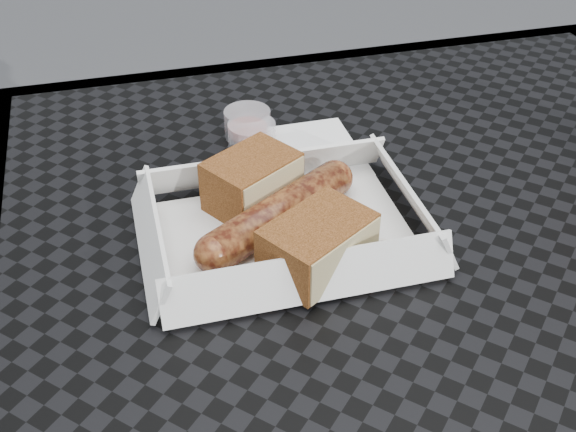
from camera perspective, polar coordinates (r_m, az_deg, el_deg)
The scene contains 9 objects.
patio_table at distance 0.71m, azimuth 10.59°, elevation -6.42°, with size 0.80×0.80×0.74m.
food_tray at distance 0.64m, azimuth -0.23°, elevation -1.47°, with size 0.22×0.15×0.00m, color white.
bratwurst at distance 0.64m, azimuth -0.75°, elevation 0.21°, with size 0.16×0.12×0.03m.
bread_near at distance 0.66m, azimuth -2.85°, elevation 2.73°, with size 0.08×0.06×0.05m, color brown.
bread_far at distance 0.59m, azimuth 2.36°, elevation -2.27°, with size 0.09×0.06×0.05m, color brown.
veg_garnish at distance 0.62m, azimuth 7.28°, elevation -3.20°, with size 0.03×0.03×0.00m.
napkin at distance 0.76m, azimuth 1.08°, elevation 4.99°, with size 0.12×0.12×0.00m, color white.
condiment_cup_sauce at distance 0.78m, azimuth -3.22°, elevation 7.31°, with size 0.05×0.05×0.03m, color maroon.
condiment_cup_empty at distance 0.76m, azimuth -2.86°, elevation 6.31°, with size 0.05×0.05×0.03m, color silver.
Camera 1 is at (-0.25, -0.45, 1.15)m, focal length 45.00 mm.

